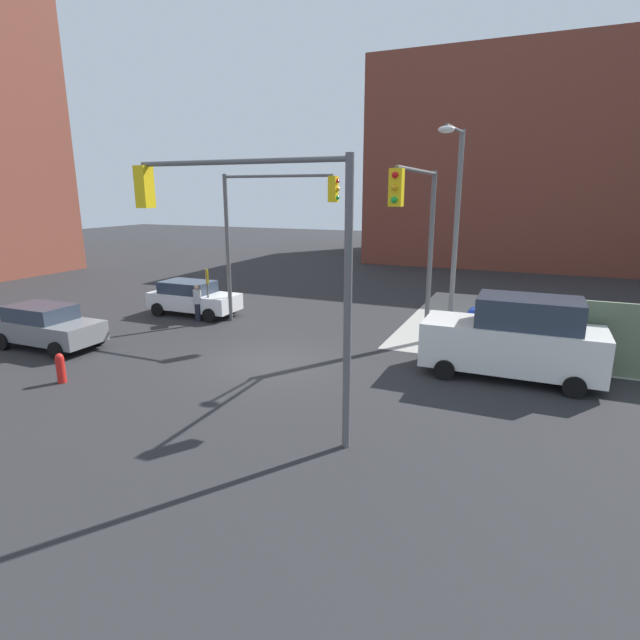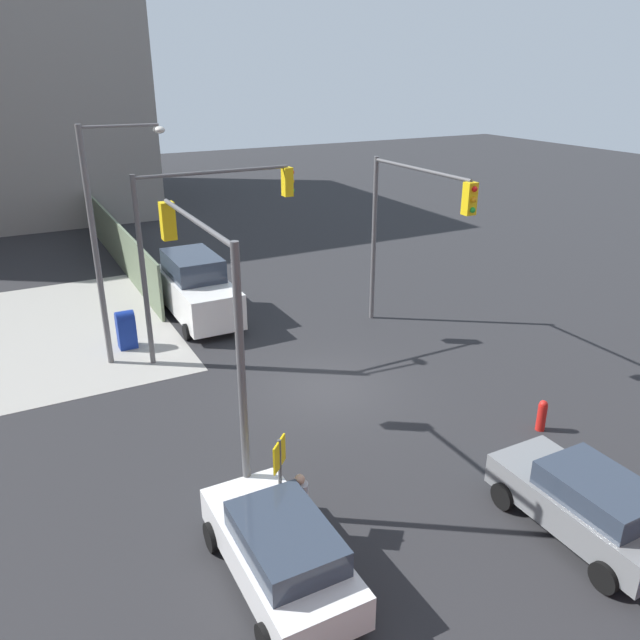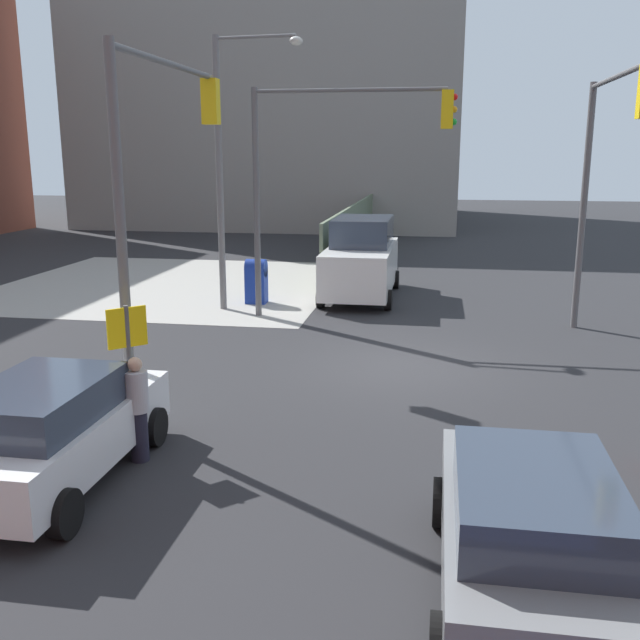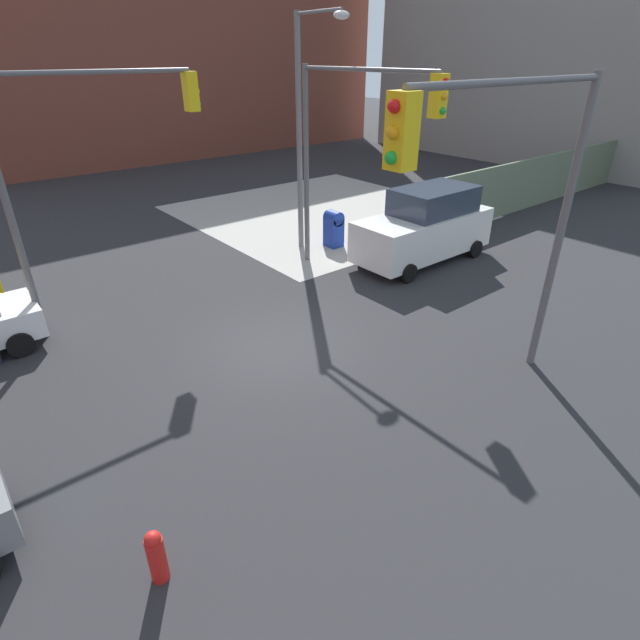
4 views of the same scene
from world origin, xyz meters
name	(u,v)px [view 2 (image 2 of 4)]	position (x,y,z in m)	size (l,w,h in m)	color
ground_plane	(327,388)	(0.00, 0.00, 0.00)	(120.00, 120.00, 0.00)	#28282B
sidewalk_corner	(5,340)	(9.00, 9.00, 0.01)	(12.00, 12.00, 0.01)	#9E9B93
construction_fence	(114,239)	(17.60, 3.20, 1.20)	(19.20, 0.12, 2.40)	#607056
traffic_signal_nw_corner	(207,300)	(-2.44, 4.50, 4.63)	(5.41, 0.36, 6.50)	#59595B
traffic_signal_se_corner	(408,217)	(2.32, -4.50, 4.64)	(5.69, 0.36, 6.50)	#59595B
traffic_signal_ne_corner	(204,225)	(4.50, 2.33, 4.64)	(0.36, 5.67, 6.50)	#59595B
street_lamp_corner	(105,230)	(5.17, 5.43, 4.70)	(0.57, 2.67, 8.00)	slate
warning_sign_two_way	(280,470)	(-5.40, 4.08, 1.64)	(0.48, 0.48, 2.40)	#4C4C4C
mailbox_blue	(126,328)	(6.20, 5.00, 0.76)	(0.56, 0.64, 1.43)	navy
fire_hydrant	(542,415)	(-5.00, -4.20, 0.49)	(0.26, 0.26, 0.94)	red
coupe_gray	(586,503)	(-8.55, -1.77, 0.84)	(4.15, 2.02, 1.62)	slate
sedan_white	(280,550)	(-6.74, 4.70, 0.84)	(4.32, 2.02, 1.62)	white
van_white_delivery	(197,288)	(7.79, 1.80, 1.28)	(5.40, 2.32, 2.62)	white
pedestrian_crossing	(300,506)	(-5.80, 3.80, 0.88)	(0.36, 0.36, 1.69)	#B2B2B7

